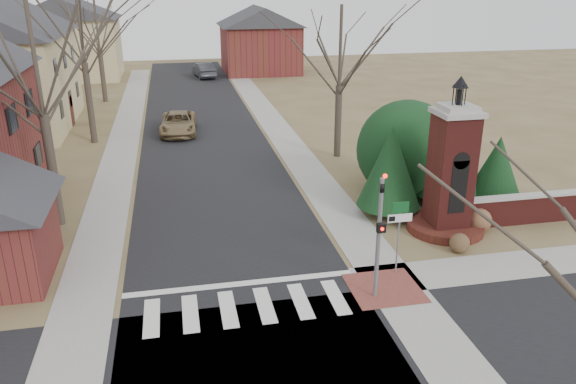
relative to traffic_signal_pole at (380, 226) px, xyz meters
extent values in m
plane|color=brown|center=(-4.30, -0.57, -2.59)|extent=(120.00, 120.00, 0.00)
cube|color=black|center=(-4.30, 21.43, -2.58)|extent=(8.00, 70.00, 0.01)
cube|color=silver|center=(-4.30, 0.23, -2.58)|extent=(8.00, 2.20, 0.02)
cube|color=silver|center=(-4.30, 1.73, -2.58)|extent=(8.00, 0.35, 0.02)
cube|color=gray|center=(0.90, 21.43, -2.58)|extent=(2.00, 60.00, 0.02)
cube|color=gray|center=(-9.50, 21.43, -2.58)|extent=(2.00, 60.00, 0.02)
cube|color=brown|center=(0.50, 0.43, -2.57)|extent=(2.40, 2.40, 0.02)
cylinder|color=slate|center=(0.00, 0.03, -0.49)|extent=(0.14, 0.14, 4.20)
imported|color=black|center=(0.00, 0.03, 1.46)|extent=(0.15, 0.18, 0.90)
sphere|color=#FF0C05|center=(0.00, -0.19, 1.76)|extent=(0.14, 0.14, 0.14)
cube|color=black|center=(0.00, -0.15, 0.01)|extent=(0.28, 0.16, 0.30)
sphere|color=#FF0C05|center=(0.00, -0.24, 0.01)|extent=(0.11, 0.11, 0.11)
cylinder|color=slate|center=(1.30, 1.43, -1.29)|extent=(0.06, 0.06, 2.60)
cube|color=silver|center=(1.30, 1.41, -0.44)|extent=(0.90, 0.03, 0.30)
cube|color=black|center=(1.00, 1.39, -0.44)|extent=(0.22, 0.02, 0.18)
cube|color=#0F4A1E|center=(1.30, 1.41, -0.04)|extent=(0.60, 0.03, 0.40)
cylinder|color=#5C1E1B|center=(4.70, 4.43, -2.41)|extent=(3.20, 3.20, 0.36)
cube|color=#5C1E1B|center=(4.70, 4.43, -0.09)|extent=(1.50, 1.50, 5.00)
cube|color=black|center=(4.70, 3.71, -0.39)|extent=(0.70, 0.10, 2.20)
cube|color=gray|center=(4.70, 4.43, 2.46)|extent=(1.70, 1.70, 0.20)
cube|color=gray|center=(4.70, 4.43, 2.66)|extent=(1.30, 1.30, 0.20)
cylinder|color=black|center=(4.70, 4.43, 3.06)|extent=(0.20, 0.20, 0.60)
cone|color=black|center=(4.70, 4.43, 3.66)|extent=(0.64, 0.64, 0.45)
cube|color=#5C1E1B|center=(9.20, 4.43, -1.99)|extent=(7.50, 0.40, 1.20)
cube|color=gray|center=(9.20, 4.43, -1.34)|extent=(7.50, 0.50, 0.10)
cube|color=beige|center=(-16.30, 47.43, 0.41)|extent=(10.00, 8.00, 6.00)
cube|color=beige|center=(-19.10, 45.83, 4.40)|extent=(0.75, 0.75, 3.08)
cube|color=maroon|center=(3.70, 47.43, -0.09)|extent=(8.00, 8.00, 5.00)
cube|color=maroon|center=(1.46, 45.83, 3.31)|extent=(0.75, 0.75, 2.80)
cylinder|color=#473D33|center=(2.90, 6.43, -2.34)|extent=(0.20, 0.20, 0.50)
cone|color=#10321A|center=(2.90, 6.43, -0.29)|extent=(2.80, 2.80, 3.60)
cylinder|color=#473D33|center=(6.20, 7.63, -2.34)|extent=(0.20, 0.20, 0.50)
cone|color=#10321A|center=(6.20, 7.63, 0.01)|extent=(3.40, 3.40, 4.20)
cylinder|color=#473D33|center=(8.20, 6.63, -2.34)|extent=(0.20, 0.20, 0.50)
cone|color=#10321A|center=(8.20, 6.63, -0.69)|extent=(2.40, 2.40, 2.80)
sphere|color=#10321A|center=(4.70, 8.93, -0.19)|extent=(4.80, 4.80, 4.80)
cylinder|color=#473D33|center=(-11.30, 8.43, -0.17)|extent=(0.40, 0.40, 4.83)
cylinder|color=#473D33|center=(-11.30, 21.43, -0.07)|extent=(0.40, 0.40, 5.04)
cylinder|color=#473D33|center=(-11.80, 34.43, -0.38)|extent=(0.40, 0.40, 4.41)
cylinder|color=#473D33|center=(3.20, 15.43, -0.49)|extent=(0.40, 0.40, 4.20)
imported|color=olive|center=(-5.90, 22.59, -1.88)|extent=(2.66, 5.20, 1.40)
imported|color=#3A3D43|center=(-2.70, 45.05, -1.81)|extent=(2.34, 4.90, 1.55)
sphere|color=brown|center=(4.30, 2.43, -2.20)|extent=(0.77, 0.77, 0.77)
sphere|color=brown|center=(6.03, 4.03, -2.08)|extent=(1.00, 1.00, 1.00)
camera|label=1|loc=(-6.15, -15.32, 7.43)|focal=35.00mm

